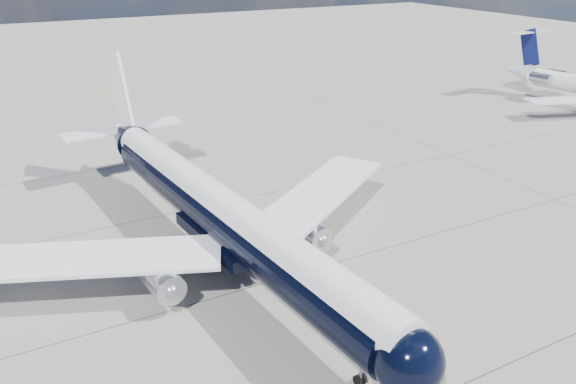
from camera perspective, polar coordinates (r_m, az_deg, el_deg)
name	(u,v)px	position (r m, az deg, el deg)	size (l,w,h in m)	color
ground	(202,186)	(60.03, -8.77, 0.60)	(320.00, 320.00, 0.00)	gray
taxiway_centerline	(219,204)	(55.71, -7.01, -1.17)	(0.16, 160.00, 0.01)	#EDA20C
main_airliner	(217,210)	(44.29, -7.22, -1.87)	(39.00, 47.70, 13.78)	black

